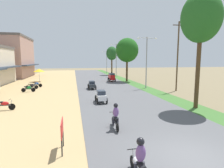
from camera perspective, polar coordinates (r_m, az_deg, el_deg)
The scene contains 21 objects.
ground_plane at distance 9.48m, azimuth 23.06°, elevation -20.57°, with size 180.00×180.00×0.00m, color #7A6B4C.
road_strip at distance 9.46m, azimuth 23.07°, elevation -20.35°, with size 9.00×140.00×0.08m, color #565659.
shophouse_far at distance 52.20m, azimuth -28.87°, elevation 7.40°, with size 9.17×14.00×10.10m.
parked_motorbike_nearest at distance 18.26m, azimuth -30.62°, elevation -5.58°, with size 1.80×0.54×0.94m.
parked_motorbike_second at distance 27.05m, azimuth -24.64°, elevation -1.23°, with size 1.80×0.54×0.94m.
parked_motorbike_third at distance 29.53m, azimuth -23.72°, elevation -0.50°, with size 1.80×0.54×0.94m.
parked_motorbike_fourth at distance 31.18m, azimuth -22.58°, elevation -0.04°, with size 1.80×0.54×0.94m.
street_signboard at distance 9.14m, azimuth -15.34°, elevation -13.66°, with size 0.06×1.30×1.50m.
vendor_umbrella at distance 38.82m, azimuth -21.84°, elevation 3.99°, with size 2.20×2.20×2.52m.
median_tree_nearest at distance 18.21m, azimuth 26.06°, elevation 17.89°, with size 3.37×3.37×10.02m.
median_tree_second at distance 36.72m, azimuth 4.74°, elevation 10.45°, with size 4.46×4.46×8.56m.
median_tree_third at distance 51.97m, azimuth -0.07°, elevation 9.48°, with size 3.15×3.15×8.00m.
streetlamp_near at distance 28.13m, azimuth 10.73°, elevation 7.70°, with size 3.16×0.20×7.69m.
streetlamp_mid at distance 47.13m, azimuth 1.33°, elevation 8.16°, with size 3.16×0.20×8.36m.
streetlamp_far at distance 60.62m, azimuth -1.67°, elevation 7.41°, with size 3.16×0.20×7.09m.
utility_pole_near at distance 27.11m, azimuth 19.82°, elevation 8.37°, with size 1.80×0.20×9.53m.
car_hatchback_white at distance 18.51m, azimuth -3.46°, elevation -3.74°, with size 1.04×2.00×1.23m.
car_sedan_charcoal at distance 27.10m, azimuth -6.33°, elevation -0.17°, with size 1.10×2.26×1.19m.
car_van_red at distance 36.43m, azimuth -0.14°, elevation 2.31°, with size 1.19×2.41×1.67m.
motorbike_foreground_rider at distance 7.04m, azimuth 8.46°, elevation -22.54°, with size 0.54×1.80×1.66m.
motorbike_ahead_second at distance 11.54m, azimuth 1.06°, elevation -10.19°, with size 0.54×1.80×1.66m.
Camera 1 is at (-4.98, -6.77, 4.38)m, focal length 29.26 mm.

